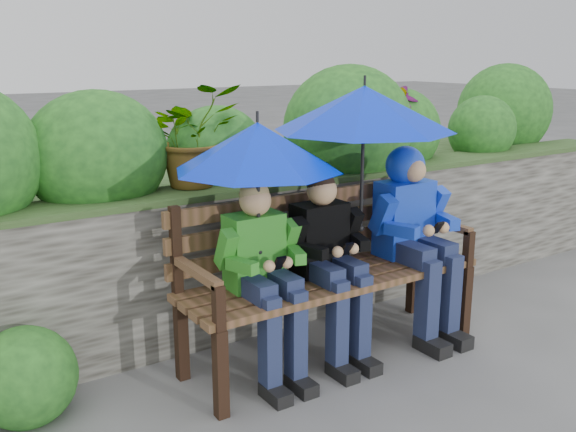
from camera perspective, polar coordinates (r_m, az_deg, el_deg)
ground at (r=4.04m, az=0.80°, el=-13.47°), size 60.00×60.00×0.00m
garden_backdrop at (r=5.05m, az=-9.90°, el=0.33°), size 8.00×2.87×1.85m
park_bench at (r=4.06m, az=3.34°, el=-4.19°), size 1.99×0.58×1.05m
boy_left at (r=3.69m, az=-2.19°, el=-4.75°), size 0.49×0.57×1.19m
boy_middle at (r=3.93m, az=3.68°, el=-3.50°), size 0.50×0.57×1.19m
boy_right at (r=4.36m, az=11.14°, el=-0.76°), size 0.56×0.68×1.29m
umbrella_left at (r=3.53m, az=-2.71°, el=6.16°), size 0.95×0.95×0.82m
umbrella_right at (r=3.97m, az=6.77°, el=9.45°), size 1.12×1.12×0.97m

